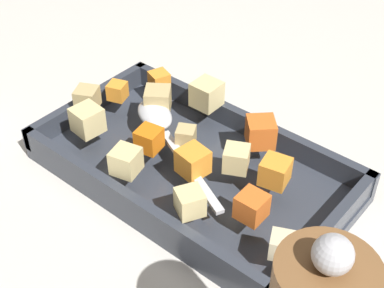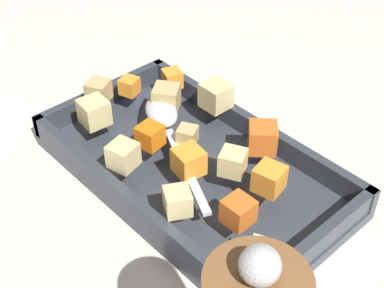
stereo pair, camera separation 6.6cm
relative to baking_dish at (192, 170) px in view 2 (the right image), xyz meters
The scene contains 19 objects.
ground_plane 0.02m from the baking_dish, 85.31° to the right, with size 4.00×4.00×0.00m, color beige.
baking_dish is the anchor object (origin of this frame).
carrot_chunk_heap_top 0.10m from the baking_dish, 49.96° to the left, with size 0.03×0.03×0.03m, color orange.
carrot_chunk_under_handle 0.15m from the baking_dish, 148.46° to the left, with size 0.02×0.02×0.02m, color orange.
carrot_chunk_rim_edge 0.06m from the baking_dish, 48.40° to the right, with size 0.03×0.03×0.03m, color orange.
carrot_chunk_corner_nw 0.13m from the baking_dish, 19.95° to the right, with size 0.03×0.03×0.03m, color orange.
carrot_chunk_mid_left 0.15m from the baking_dish, behind, with size 0.02×0.02×0.02m, color orange.
carrot_chunk_far_right 0.12m from the baking_dish, ahead, with size 0.03×0.03×0.03m, color orange.
carrot_chunk_near_spoon 0.07m from the baking_dish, 145.01° to the right, with size 0.03×0.03×0.03m, color orange.
potato_chunk_back_center 0.09m from the baking_dish, 114.30° to the right, with size 0.03×0.03×0.03m, color #E0CC89.
potato_chunk_center 0.05m from the baking_dish, 158.49° to the left, with size 0.02×0.02×0.02m, color tan.
potato_chunk_corner_ne 0.14m from the baking_dish, 156.82° to the right, with size 0.03×0.03×0.03m, color #E0CC89.
potato_chunk_mid_right 0.10m from the baking_dish, 158.41° to the left, with size 0.03×0.03×0.03m, color tan.
potato_chunk_near_right 0.18m from the baking_dish, 20.90° to the right, with size 0.02×0.02×0.02m, color beige.
potato_chunk_corner_se 0.11m from the baking_dish, 51.27° to the right, with size 0.03×0.03×0.03m, color #E0CC89.
potato_chunk_near_left 0.17m from the baking_dish, behind, with size 0.03×0.03×0.03m, color tan.
potato_chunk_corner_sw 0.11m from the baking_dish, 118.48° to the left, with size 0.03×0.03×0.03m, color #E0CC89.
potato_chunk_far_left 0.07m from the baking_dish, ahead, with size 0.03×0.03×0.03m, color #E0CC89.
serving_spoon 0.07m from the baking_dish, behind, with size 0.20×0.11×0.02m.
Camera 2 is at (0.37, -0.32, 0.47)m, focal length 52.20 mm.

